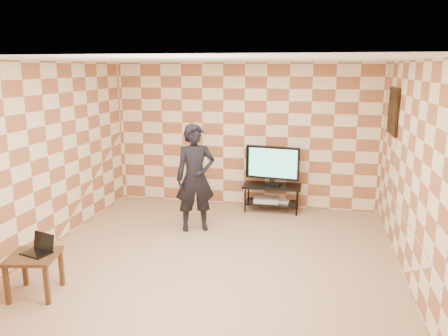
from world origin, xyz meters
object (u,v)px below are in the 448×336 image
at_px(tv_stand, 272,192).
at_px(person, 195,178).
at_px(tv, 273,164).
at_px(side_table, 34,262).

distance_m(tv_stand, person, 1.73).
distance_m(tv_stand, tv, 0.53).
height_order(tv_stand, person, person).
height_order(tv_stand, side_table, same).
bearing_deg(tv_stand, side_table, -123.34).
bearing_deg(tv_stand, person, -133.13).
bearing_deg(tv, tv_stand, 97.96).
bearing_deg(side_table, tv, 56.64).
height_order(tv, person, person).
xyz_separation_m(tv, side_table, (-2.40, -3.64, -0.49)).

